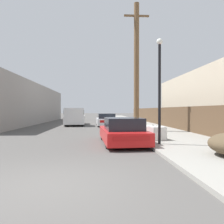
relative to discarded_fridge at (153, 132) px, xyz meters
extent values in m
plane|color=#4F4C49|center=(-3.89, -6.46, -0.45)|extent=(220.00, 220.00, 0.00)
cube|color=gray|center=(1.41, 17.04, -0.39)|extent=(4.20, 63.00, 0.12)
cube|color=white|center=(0.00, 0.00, -0.01)|extent=(0.97, 1.69, 0.63)
cube|color=white|center=(0.00, 0.00, 0.31)|extent=(0.93, 1.62, 0.03)
cube|color=#333335|center=(0.10, 0.52, 0.34)|extent=(0.06, 0.20, 0.02)
cube|color=gray|center=(-0.04, 0.25, 0.33)|extent=(0.72, 0.19, 0.01)
cube|color=gray|center=(0.04, -0.23, 0.33)|extent=(0.72, 0.19, 0.01)
cube|color=red|center=(-1.70, -0.66, -0.02)|extent=(2.10, 4.51, 0.54)
cube|color=black|center=(-1.68, -1.06, 0.52)|extent=(1.71, 2.21, 0.54)
cube|color=#B21414|center=(-1.57, -2.88, 0.07)|extent=(1.44, 0.11, 0.19)
cylinder|color=black|center=(-2.59, 0.66, -0.11)|extent=(0.24, 0.69, 0.68)
cylinder|color=black|center=(-0.98, 0.75, -0.11)|extent=(0.24, 0.69, 0.68)
cylinder|color=black|center=(-2.43, -2.07, -0.11)|extent=(0.24, 0.69, 0.68)
cylinder|color=black|center=(-0.82, -1.98, -0.11)|extent=(0.24, 0.69, 0.68)
cube|color=silver|center=(-2.07, 11.12, 0.00)|extent=(2.04, 4.76, 0.62)
cube|color=black|center=(-2.06, 10.93, 0.56)|extent=(1.70, 2.69, 0.49)
cube|color=#B21414|center=(-1.97, 8.76, 0.11)|extent=(1.44, 0.09, 0.22)
cylinder|color=black|center=(-2.93, 12.54, -0.14)|extent=(0.22, 0.62, 0.61)
cylinder|color=black|center=(-1.32, 12.60, -0.14)|extent=(0.22, 0.62, 0.61)
cylinder|color=black|center=(-2.82, 9.64, -0.14)|extent=(0.22, 0.62, 0.61)
cylinder|color=black|center=(-1.21, 9.70, -0.14)|extent=(0.22, 0.62, 0.61)
cube|color=silver|center=(-5.33, 12.52, 0.15)|extent=(2.32, 5.81, 0.81)
cube|color=silver|center=(-5.24, 10.95, 0.95)|extent=(2.02, 2.67, 0.79)
cube|color=black|center=(-5.24, 10.95, 0.97)|extent=(2.05, 2.62, 0.43)
cylinder|color=black|center=(-4.40, 10.80, -0.05)|extent=(0.31, 0.80, 0.79)
cylinder|color=black|center=(-6.07, 10.70, -0.05)|extent=(0.31, 0.80, 0.79)
cylinder|color=black|center=(-4.60, 14.33, -0.05)|extent=(0.31, 0.80, 0.79)
cylinder|color=black|center=(-6.27, 14.24, -0.05)|extent=(0.31, 0.80, 0.79)
cylinder|color=brown|center=(-0.11, 4.46, 4.24)|extent=(0.37, 0.37, 9.14)
cube|color=brown|center=(-0.11, 4.46, 7.90)|extent=(1.80, 0.12, 0.12)
cylinder|color=black|center=(-0.17, -1.72, 1.83)|extent=(0.12, 0.12, 4.32)
sphere|color=white|center=(-0.17, -1.72, 4.12)|extent=(0.26, 0.26, 0.26)
cube|color=brown|center=(3.36, 11.20, 0.53)|extent=(0.08, 31.52, 1.72)
cube|color=gray|center=(-13.14, 16.28, 1.85)|extent=(7.00, 25.13, 4.59)
camera|label=1|loc=(-2.82, -11.06, 1.14)|focal=35.00mm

